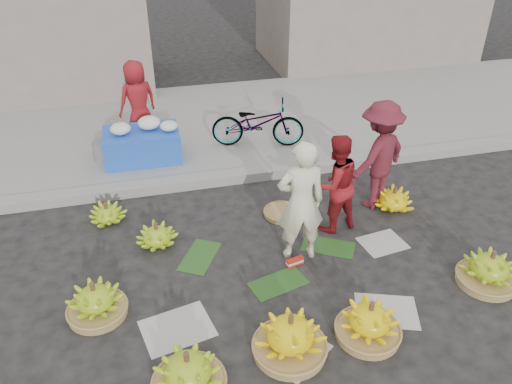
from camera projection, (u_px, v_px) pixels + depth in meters
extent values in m
plane|color=black|center=(282.00, 271.00, 5.89)|extent=(80.00, 80.00, 0.00)
cube|color=gray|center=(241.00, 176.00, 7.66)|extent=(40.00, 0.25, 0.15)
cube|color=gray|center=(217.00, 123.00, 9.41)|extent=(40.00, 4.00, 0.12)
cylinder|color=olive|center=(98.00, 311.00, 5.27)|extent=(0.62, 0.62, 0.09)
cylinder|color=#46301C|center=(93.00, 288.00, 5.10)|extent=(0.05, 0.05, 0.12)
cylinder|color=olive|center=(189.00, 384.00, 4.50)|extent=(0.66, 0.66, 0.09)
cylinder|color=#46301C|center=(186.00, 358.00, 4.31)|extent=(0.05, 0.05, 0.12)
cylinder|color=olive|center=(290.00, 348.00, 4.85)|extent=(0.72, 0.72, 0.09)
cylinder|color=#46301C|center=(291.00, 320.00, 4.65)|extent=(0.05, 0.05, 0.12)
cylinder|color=olive|center=(367.00, 332.00, 5.02)|extent=(0.65, 0.65, 0.09)
cylinder|color=#46301C|center=(372.00, 307.00, 4.84)|extent=(0.05, 0.05, 0.12)
cylinder|color=olive|center=(486.00, 280.00, 5.69)|extent=(0.66, 0.66, 0.09)
cylinder|color=#46301C|center=(493.00, 256.00, 5.51)|extent=(0.05, 0.05, 0.12)
cylinder|color=#46301C|center=(395.00, 191.00, 6.88)|extent=(0.05, 0.05, 0.12)
cylinder|color=#46301C|center=(156.00, 227.00, 6.19)|extent=(0.05, 0.05, 0.12)
cylinder|color=#46301C|center=(106.00, 207.00, 6.63)|extent=(0.05, 0.05, 0.12)
cylinder|color=olive|center=(282.00, 213.00, 6.87)|extent=(0.53, 0.53, 0.06)
cube|color=red|center=(295.00, 262.00, 5.95)|extent=(0.22, 0.11, 0.09)
imported|color=#E9E5C4|center=(301.00, 202.00, 5.74)|extent=(0.59, 0.41, 1.55)
imported|color=maroon|center=(335.00, 184.00, 6.30)|extent=(0.74, 0.63, 1.33)
imported|color=maroon|center=(379.00, 156.00, 6.73)|extent=(1.15, 0.96, 1.54)
cube|color=blue|center=(142.00, 145.00, 7.92)|extent=(1.18, 0.75, 0.49)
ellipsoid|color=silver|center=(120.00, 129.00, 7.64)|extent=(0.31, 0.31, 0.17)
ellipsoid|color=silver|center=(149.00, 123.00, 7.81)|extent=(0.35, 0.35, 0.19)
ellipsoid|color=silver|center=(169.00, 126.00, 7.76)|extent=(0.27, 0.27, 0.15)
cylinder|color=slate|center=(102.00, 150.00, 7.95)|extent=(0.28, 0.28, 0.32)
imported|color=maroon|center=(138.00, 101.00, 8.37)|extent=(0.78, 0.67, 1.36)
imported|color=gray|center=(258.00, 123.00, 8.27)|extent=(0.90, 1.62, 0.81)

